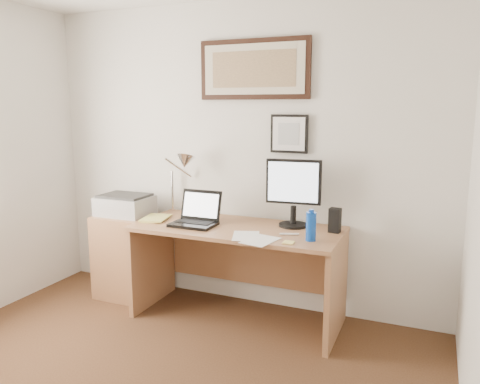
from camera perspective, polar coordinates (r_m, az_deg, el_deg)
The scene contains 17 objects.
wall_back at distance 3.90m, azimuth -0.28°, elevation 4.35°, with size 3.50×0.02×2.50m, color silver.
side_cabinet at distance 4.27m, azimuth -13.54°, elevation -7.58°, with size 0.50×0.40×0.73m, color #905F3C.
water_bottle at distance 3.25m, azimuth 8.65°, elevation -4.18°, with size 0.07×0.07×0.20m, color #0D40AE.
bottle_cap at distance 3.23m, azimuth 8.70°, elevation -2.28°, with size 0.04×0.04×0.02m, color #0D40AE.
speaker at distance 3.50m, azimuth 11.49°, elevation -3.41°, with size 0.08×0.07×0.18m, color black.
paper_sheet_a at distance 3.35m, azimuth 0.73°, elevation -5.37°, with size 0.19×0.27×0.00m, color white.
paper_sheet_b at distance 3.24m, azimuth 2.50°, elevation -5.90°, with size 0.19×0.27×0.00m, color white.
sticky_pad at distance 3.20m, azimuth 5.94°, elevation -6.12°, with size 0.07×0.07×0.01m, color #FFE978.
marker_pen at distance 3.39m, azimuth 6.02°, elevation -5.13°, with size 0.02×0.02×0.14m, color white.
book at distance 3.92m, azimuth -11.54°, elevation -3.10°, with size 0.19×0.26×0.02m, color #D3CE63.
desk at distance 3.74m, azimuth 0.14°, elevation -7.45°, with size 1.60×0.70×0.75m.
laptop at distance 3.68m, azimuth -5.36°, elevation -3.08°, with size 0.34×0.29×0.26m.
lcd_monitor at distance 3.57m, azimuth 6.53°, elevation 0.31°, with size 0.42×0.22×0.52m.
printer at distance 4.19m, azimuth -13.83°, elevation -1.53°, with size 0.44×0.34×0.18m.
desk_lamp at distance 3.92m, azimuth -6.87°, elevation 3.38°, with size 0.29×0.27×0.53m.
picture_large at distance 3.81m, azimuth 1.69°, elevation 14.73°, with size 0.92×0.04×0.47m.
picture_small at distance 3.71m, azimuth 6.01°, elevation 7.07°, with size 0.30×0.03×0.30m.
Camera 1 is at (1.52, -1.57, 1.67)m, focal length 35.00 mm.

